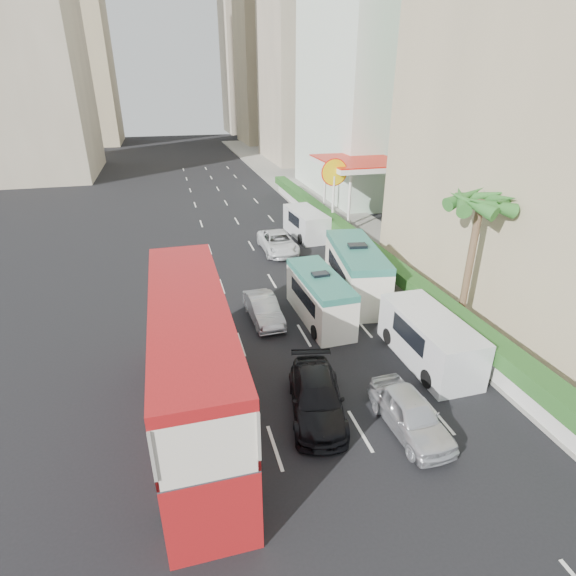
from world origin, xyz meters
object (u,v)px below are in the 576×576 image
object	(u,v)px
double_decker_bus	(194,365)
palm_tree	(470,264)
car_black	(316,412)
panel_van_far	(306,223)
minibus_far	(356,272)
car_silver_lane_b	(408,429)
shell_station	(357,191)
van_asset	(278,251)
panel_van_near	(429,339)
minibus_near	(320,297)
car_silver_lane_a	(264,320)

from	to	relation	value
double_decker_bus	palm_tree	distance (m)	14.39
car_black	panel_van_far	xyz separation A→B (m)	(6.02, 20.80, 1.06)
double_decker_bus	minibus_far	world-z (taller)	double_decker_bus
car_silver_lane_b	shell_station	world-z (taller)	shell_station
car_silver_lane_b	van_asset	distance (m)	19.60
double_decker_bus	van_asset	size ratio (longest dim) A/B	2.17
car_black	double_decker_bus	bearing A→B (deg)	-175.75
panel_van_near	minibus_near	bearing A→B (deg)	124.38
car_silver_lane_b	palm_tree	size ratio (longest dim) A/B	0.64
panel_van_far	van_asset	bearing A→B (deg)	-140.09
van_asset	shell_station	bearing A→B (deg)	33.50
car_silver_lane_b	minibus_near	bearing A→B (deg)	90.83
van_asset	panel_van_near	xyz separation A→B (m)	(3.04, -15.78, 1.11)
minibus_near	minibus_far	world-z (taller)	minibus_far
car_black	palm_tree	xyz separation A→B (m)	(9.42, 4.59, 3.38)
panel_van_near	panel_van_far	distance (m)	18.75
palm_tree	van_asset	bearing A→B (deg)	116.13
car_silver_lane_b	minibus_far	xyz separation A→B (m)	(2.48, 11.02, 1.52)
car_silver_lane_a	panel_van_near	xyz separation A→B (m)	(6.36, -5.64, 1.11)
double_decker_bus	panel_van_far	world-z (taller)	double_decker_bus
shell_station	car_silver_lane_a	bearing A→B (deg)	-127.05
panel_van_far	shell_station	world-z (taller)	shell_station
double_decker_bus	car_black	size ratio (longest dim) A/B	2.30
car_silver_lane_b	car_black	world-z (taller)	car_silver_lane_b
car_black	car_silver_lane_b	bearing A→B (deg)	-18.85
shell_station	car_black	bearing A→B (deg)	-116.22
minibus_near	panel_van_near	bearing A→B (deg)	-57.18
car_silver_lane_b	panel_van_near	size ratio (longest dim) A/B	0.75
van_asset	minibus_near	world-z (taller)	minibus_near
car_silver_lane_a	car_black	bearing A→B (deg)	-89.74
car_silver_lane_a	minibus_far	world-z (taller)	minibus_far
car_black	palm_tree	size ratio (longest dim) A/B	0.75
minibus_near	palm_tree	size ratio (longest dim) A/B	0.89
panel_van_far	panel_van_near	bearing A→B (deg)	-94.14
car_silver_lane_b	panel_van_far	size ratio (longest dim) A/B	0.78
van_asset	panel_van_near	distance (m)	16.11
van_asset	car_black	bearing A→B (deg)	-99.40
panel_van_far	palm_tree	size ratio (longest dim) A/B	0.83
panel_van_far	minibus_near	bearing A→B (deg)	-108.32
car_black	palm_tree	bearing A→B (deg)	37.90
car_silver_lane_b	palm_tree	distance (m)	9.67
double_decker_bus	palm_tree	world-z (taller)	palm_tree
minibus_far	panel_van_far	size ratio (longest dim) A/B	1.29
car_silver_lane_b	minibus_near	distance (m)	8.94
shell_station	palm_tree	bearing A→B (deg)	-96.60
car_silver_lane_b	shell_station	xyz separation A→B (m)	(8.64, 25.36, 2.75)
double_decker_bus	car_silver_lane_b	bearing A→B (deg)	-17.80
double_decker_bus	van_asset	xyz separation A→B (m)	(7.31, 17.23, -2.53)
car_silver_lane_b	minibus_near	xyz separation A→B (m)	(-0.46, 8.83, 1.26)
palm_tree	car_black	bearing A→B (deg)	-154.02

